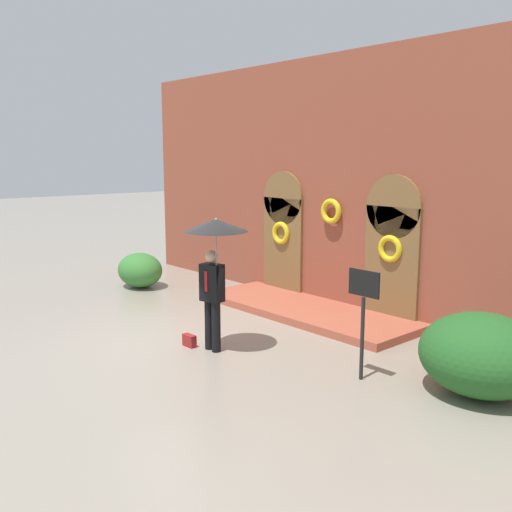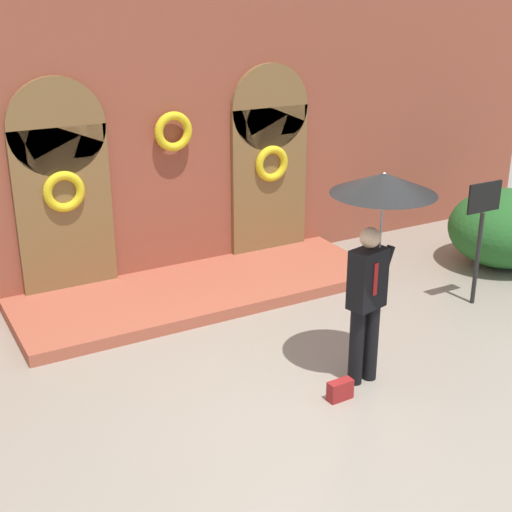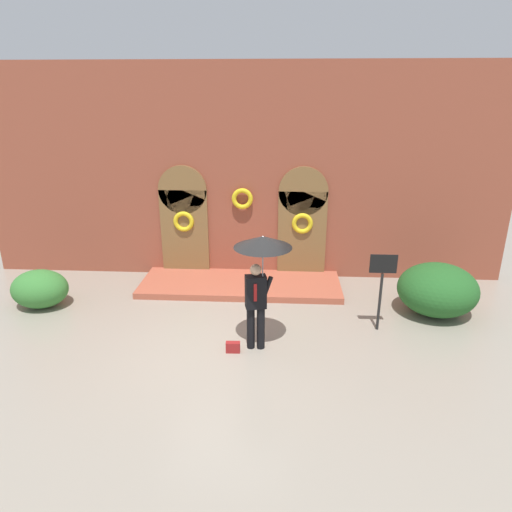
{
  "view_description": "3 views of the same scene",
  "coord_description": "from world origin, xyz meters",
  "px_view_note": "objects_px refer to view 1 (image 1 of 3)",
  "views": [
    {
      "loc": [
        8.36,
        -5.74,
        3.4
      ],
      "look_at": [
        0.1,
        1.53,
        1.47
      ],
      "focal_mm": 40.0,
      "sensor_mm": 36.0,
      "label": 1
    },
    {
      "loc": [
        -3.82,
        -5.38,
        4.15
      ],
      "look_at": [
        0.08,
        1.62,
        1.06
      ],
      "focal_mm": 50.0,
      "sensor_mm": 36.0,
      "label": 2
    },
    {
      "loc": [
        1.06,
        -7.92,
        4.88
      ],
      "look_at": [
        0.49,
        1.61,
        1.41
      ],
      "focal_mm": 32.0,
      "sensor_mm": 36.0,
      "label": 3
    }
  ],
  "objects_px": {
    "person_with_umbrella": "(215,245)",
    "shrub_right": "(482,354)",
    "shrub_left": "(140,270)",
    "handbag": "(189,341)",
    "sign_post": "(363,306)"
  },
  "relations": [
    {
      "from": "person_with_umbrella",
      "to": "shrub_right",
      "type": "height_order",
      "value": "person_with_umbrella"
    },
    {
      "from": "shrub_left",
      "to": "shrub_right",
      "type": "bearing_deg",
      "value": 1.17
    },
    {
      "from": "handbag",
      "to": "sign_post",
      "type": "distance_m",
      "value": 3.39
    },
    {
      "from": "person_with_umbrella",
      "to": "shrub_left",
      "type": "bearing_deg",
      "value": 163.57
    },
    {
      "from": "person_with_umbrella",
      "to": "shrub_right",
      "type": "xyz_separation_m",
      "value": [
        3.97,
        1.76,
        -1.32
      ]
    },
    {
      "from": "shrub_right",
      "to": "handbag",
      "type": "bearing_deg",
      "value": -156.46
    },
    {
      "from": "handbag",
      "to": "shrub_right",
      "type": "distance_m",
      "value": 4.94
    },
    {
      "from": "person_with_umbrella",
      "to": "sign_post",
      "type": "relative_size",
      "value": 1.37
    },
    {
      "from": "handbag",
      "to": "shrub_right",
      "type": "xyz_separation_m",
      "value": [
        4.51,
        1.96,
        0.49
      ]
    },
    {
      "from": "shrub_left",
      "to": "handbag",
      "type": "bearing_deg",
      "value": -20.29
    },
    {
      "from": "shrub_right",
      "to": "person_with_umbrella",
      "type": "bearing_deg",
      "value": -156.04
    },
    {
      "from": "person_with_umbrella",
      "to": "handbag",
      "type": "bearing_deg",
      "value": -159.63
    },
    {
      "from": "sign_post",
      "to": "handbag",
      "type": "bearing_deg",
      "value": -159.89
    },
    {
      "from": "sign_post",
      "to": "shrub_left",
      "type": "height_order",
      "value": "sign_post"
    },
    {
      "from": "sign_post",
      "to": "shrub_left",
      "type": "bearing_deg",
      "value": 175.14
    }
  ]
}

